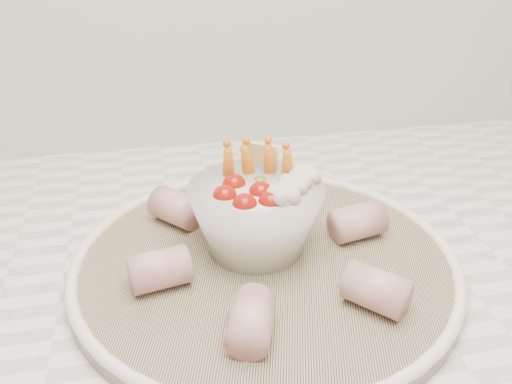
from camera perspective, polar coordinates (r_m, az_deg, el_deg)
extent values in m
cube|color=white|center=(0.63, -2.88, -7.59)|extent=(2.04, 0.62, 0.04)
cylinder|color=navy|center=(0.59, 0.91, -7.37)|extent=(0.48, 0.48, 0.01)
torus|color=white|center=(0.58, 0.91, -6.77)|extent=(0.39, 0.39, 0.01)
sphere|color=#971309|center=(0.55, -3.12, -0.53)|extent=(0.02, 0.02, 0.02)
sphere|color=#971309|center=(0.54, -1.14, -1.41)|extent=(0.02, 0.02, 0.02)
sphere|color=#971309|center=(0.54, 1.45, -1.14)|extent=(0.02, 0.02, 0.02)
sphere|color=#971309|center=(0.57, -2.19, 0.64)|extent=(0.02, 0.02, 0.02)
sphere|color=#971309|center=(0.56, 0.48, -0.15)|extent=(0.02, 0.02, 0.02)
sphere|color=#5B7527|center=(0.58, 0.41, 0.80)|extent=(0.02, 0.02, 0.02)
cone|color=orange|center=(0.59, -0.83, 2.45)|extent=(0.03, 0.03, 0.06)
cone|color=orange|center=(0.59, 1.37, 2.51)|extent=(0.03, 0.04, 0.06)
cone|color=orange|center=(0.58, 3.14, 1.97)|extent=(0.03, 0.03, 0.06)
cone|color=orange|center=(0.59, -2.76, 2.18)|extent=(0.02, 0.03, 0.06)
sphere|color=beige|center=(0.56, 3.89, 0.23)|extent=(0.03, 0.03, 0.03)
sphere|color=beige|center=(0.54, 2.86, -0.84)|extent=(0.03, 0.03, 0.03)
sphere|color=beige|center=(0.58, 4.86, 1.03)|extent=(0.03, 0.03, 0.03)
cube|color=beige|center=(0.60, 0.49, 3.19)|extent=(0.04, 0.03, 0.04)
cylinder|color=#B1505C|center=(0.62, 10.14, -2.97)|extent=(0.06, 0.05, 0.04)
cylinder|color=#B1505C|center=(0.67, 1.94, 0.17)|extent=(0.05, 0.06, 0.04)
cylinder|color=#B1505C|center=(0.64, -7.95, -1.58)|extent=(0.06, 0.07, 0.04)
cylinder|color=#B1505C|center=(0.54, -9.62, -7.66)|extent=(0.06, 0.05, 0.04)
cylinder|color=#B1505C|center=(0.48, -0.52, -12.79)|extent=(0.05, 0.06, 0.04)
cylinder|color=#B1505C|center=(0.52, 11.95, -9.54)|extent=(0.06, 0.07, 0.04)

